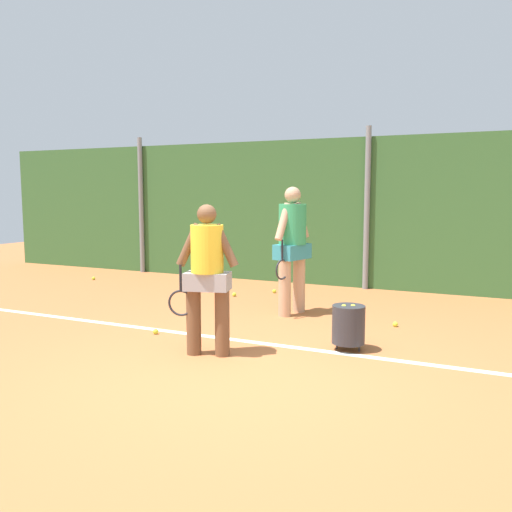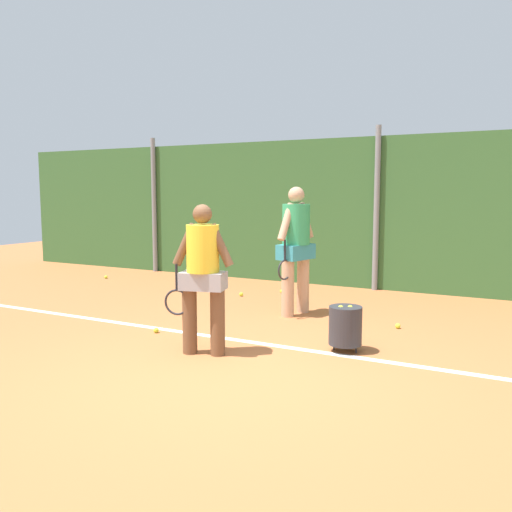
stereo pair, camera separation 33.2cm
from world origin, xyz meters
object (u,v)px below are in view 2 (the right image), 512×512
Objects in this scene: player_foreground_near at (203,271)px; player_midcourt at (296,244)px; tennis_ball_4 at (156,330)px; tennis_ball_5 at (398,326)px; ball_hopper at (345,325)px; tennis_ball_0 at (106,277)px; tennis_ball_2 at (282,291)px; tennis_ball_6 at (241,294)px.

player_midcourt reaches higher than player_foreground_near.
tennis_ball_4 is (-1.00, 0.46, -0.86)m from player_foreground_near.
player_foreground_near reaches higher than tennis_ball_5.
ball_hopper is at bearing -102.26° from tennis_ball_5.
tennis_ball_4 is (-2.32, -0.33, -0.26)m from ball_hopper.
player_midcourt is at bearing 57.49° from tennis_ball_4.
player_midcourt is 4.89m from tennis_ball_0.
ball_hopper is (1.32, 0.80, -0.61)m from player_foreground_near.
player_foreground_near is 24.33× the size of tennis_ball_2.
tennis_ball_4 is at bearing -84.90° from tennis_ball_6.
player_foreground_near reaches higher than tennis_ball_2.
player_midcourt is at bearing 174.91° from tennis_ball_5.
tennis_ball_2 and tennis_ball_5 have the same top height.
ball_hopper is 7.78× the size of tennis_ball_6.
tennis_ball_6 is (-0.49, -0.56, 0.00)m from tennis_ball_2.
player_midcourt is 27.35× the size of tennis_ball_6.
tennis_ball_5 is 1.00× the size of tennis_ball_6.
tennis_ball_4 is at bearing -94.75° from tennis_ball_2.
tennis_ball_2 is at bearing 49.23° from tennis_ball_6.
tennis_ball_2 is 1.00× the size of tennis_ball_5.
tennis_ball_2 is (-0.85, 1.37, -0.98)m from player_midcourt.
player_midcourt is 27.35× the size of tennis_ball_0.
tennis_ball_2 is (-2.06, 2.78, -0.26)m from ball_hopper.
tennis_ball_0 is (-4.54, 3.35, -0.86)m from player_foreground_near.
player_foreground_near is at bearing -78.26° from tennis_ball_2.
player_foreground_near is 1.40m from tennis_ball_4.
player_foreground_near is 3.37m from tennis_ball_6.
tennis_ball_6 is at bearing -5.82° from tennis_ball_0.
tennis_ball_4 is at bearing -39.61° from player_foreground_near.
ball_hopper reaches higher than tennis_ball_0.
tennis_ball_0 is 1.00× the size of tennis_ball_2.
player_midcourt is 2.29m from tennis_ball_4.
tennis_ball_0 is at bearing 140.75° from tennis_ball_4.
player_foreground_near is 3.75m from tennis_ball_2.
player_midcourt reaches higher than tennis_ball_5.
player_foreground_near reaches higher than tennis_ball_4.
player_midcourt reaches higher than tennis_ball_2.
tennis_ball_2 is 2.78m from tennis_ball_5.
ball_hopper is at bearing 8.20° from tennis_ball_4.
tennis_ball_2 is 1.00× the size of tennis_ball_6.
player_foreground_near reaches higher than tennis_ball_6.
tennis_ball_0 is 3.33m from tennis_ball_6.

